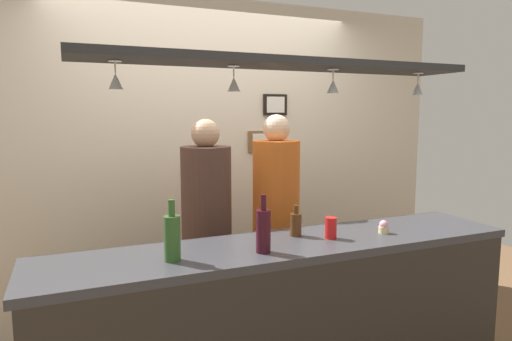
{
  "coord_description": "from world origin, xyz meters",
  "views": [
    {
      "loc": [
        -1.1,
        -2.5,
        1.67
      ],
      "look_at": [
        0.0,
        0.1,
        1.31
      ],
      "focal_mm": 31.5,
      "sensor_mm": 36.0,
      "label": 1
    }
  ],
  "objects": [
    {
      "name": "drink_can",
      "position": [
        0.26,
        -0.37,
        1.03
      ],
      "size": [
        0.07,
        0.07,
        0.12
      ],
      "primitive_type": "cylinder",
      "color": "red",
      "rests_on": "bar_counter"
    },
    {
      "name": "hanging_wineglass_center",
      "position": [
        0.89,
        -0.33,
        1.83
      ],
      "size": [
        0.07,
        0.07,
        0.13
      ],
      "color": "silver",
      "rests_on": "overhead_glass_rack"
    },
    {
      "name": "person_middle_orange_shirt",
      "position": [
        0.28,
        0.39,
        1.0
      ],
      "size": [
        0.34,
        0.34,
        1.66
      ],
      "color": "#2D334C",
      "rests_on": "ground_plane"
    },
    {
      "name": "bar_counter",
      "position": [
        0.0,
        -0.5,
        0.66
      ],
      "size": [
        2.7,
        0.55,
        0.97
      ],
      "color": "#38383D",
      "rests_on": "ground_plane"
    },
    {
      "name": "picture_frame_upper_small",
      "position": [
        0.58,
        1.06,
        1.75
      ],
      "size": [
        0.22,
        0.02,
        0.18
      ],
      "color": "black",
      "rests_on": "back_wall"
    },
    {
      "name": "picture_frame_lower_pair",
      "position": [
        0.48,
        1.06,
        1.43
      ],
      "size": [
        0.3,
        0.02,
        0.18
      ],
      "color": "brown",
      "rests_on": "back_wall"
    },
    {
      "name": "bottle_wine_dark_red",
      "position": [
        -0.2,
        -0.46,
        1.08
      ],
      "size": [
        0.08,
        0.08,
        0.3
      ],
      "color": "#380F19",
      "rests_on": "bar_counter"
    },
    {
      "name": "back_wall",
      "position": [
        0.0,
        1.1,
        1.3
      ],
      "size": [
        4.4,
        0.06,
        2.6
      ],
      "primitive_type": "cube",
      "color": "beige",
      "rests_on": "ground_plane"
    },
    {
      "name": "hanging_wineglass_center_left",
      "position": [
        0.28,
        -0.33,
        1.83
      ],
      "size": [
        0.07,
        0.07,
        0.13
      ],
      "color": "silver",
      "rests_on": "overhead_glass_rack"
    },
    {
      "name": "bottle_champagne_green",
      "position": [
        -0.65,
        -0.41,
        1.08
      ],
      "size": [
        0.08,
        0.08,
        0.3
      ],
      "color": "#2D5623",
      "rests_on": "bar_counter"
    },
    {
      "name": "cupcake",
      "position": [
        0.61,
        -0.4,
        1.0
      ],
      "size": [
        0.06,
        0.06,
        0.08
      ],
      "color": "beige",
      "rests_on": "bar_counter"
    },
    {
      "name": "hanging_wineglass_far_left",
      "position": [
        -0.87,
        -0.27,
        1.83
      ],
      "size": [
        0.07,
        0.07,
        0.13
      ],
      "color": "silver",
      "rests_on": "overhead_glass_rack"
    },
    {
      "name": "overhead_glass_rack",
      "position": [
        0.0,
        -0.3,
        1.94
      ],
      "size": [
        2.2,
        0.36,
        0.04
      ],
      "primitive_type": "cube",
      "color": "black"
    },
    {
      "name": "bottle_beer_brown_stubby",
      "position": [
        0.1,
        -0.25,
        1.04
      ],
      "size": [
        0.07,
        0.07,
        0.18
      ],
      "color": "#512D14",
      "rests_on": "bar_counter"
    },
    {
      "name": "person_left_brown_shirt",
      "position": [
        -0.24,
        0.39,
        0.98
      ],
      "size": [
        0.34,
        0.34,
        1.63
      ],
      "color": "#2D334C",
      "rests_on": "ground_plane"
    },
    {
      "name": "hanging_wineglass_left",
      "position": [
        -0.29,
        -0.28,
        1.83
      ],
      "size": [
        0.07,
        0.07,
        0.13
      ],
      "color": "silver",
      "rests_on": "overhead_glass_rack"
    }
  ]
}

